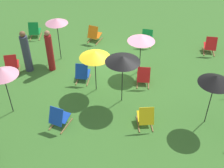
{
  "coord_description": "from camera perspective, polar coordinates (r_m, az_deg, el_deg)",
  "views": [
    {
      "loc": [
        -0.91,
        9.56,
        7.07
      ],
      "look_at": [
        0.0,
        1.2,
        0.5
      ],
      "focal_mm": 46.96,
      "sensor_mm": 36.0,
      "label": 1
    }
  ],
  "objects": [
    {
      "name": "umbrella_0",
      "position": [
        11.43,
        5.74,
        8.9
      ],
      "size": [
        1.08,
        1.08,
        1.68
      ],
      "color": "black",
      "rests_on": "ground"
    },
    {
      "name": "deckchair_4",
      "position": [
        11.5,
        -5.75,
        2.12
      ],
      "size": [
        0.5,
        0.78,
        0.83
      ],
      "rotation": [
        0.0,
        0.0,
        -0.04
      ],
      "color": "olive",
      "rests_on": "ground"
    },
    {
      "name": "umbrella_1",
      "position": [
        10.33,
        -3.38,
        5.79
      ],
      "size": [
        1.12,
        1.12,
        1.71
      ],
      "color": "black",
      "rests_on": "ground"
    },
    {
      "name": "deckchair_0",
      "position": [
        14.93,
        -14.84,
        10.01
      ],
      "size": [
        0.57,
        0.82,
        0.83
      ],
      "rotation": [
        0.0,
        0.0,
        0.13
      ],
      "color": "olive",
      "rests_on": "ground"
    },
    {
      "name": "ground_plane",
      "position": [
        11.93,
        0.62,
        1.64
      ],
      "size": [
        40.0,
        40.0,
        0.0
      ],
      "primitive_type": "plane",
      "color": "#386B28"
    },
    {
      "name": "umbrella_4",
      "position": [
        12.3,
        -10.77,
        11.93
      ],
      "size": [
        0.92,
        0.92,
        1.91
      ],
      "color": "black",
      "rests_on": "ground"
    },
    {
      "name": "deckchair_13",
      "position": [
        9.63,
        6.54,
        -6.42
      ],
      "size": [
        0.6,
        0.83,
        0.83
      ],
      "rotation": [
        0.0,
        0.0,
        0.17
      ],
      "color": "olive",
      "rests_on": "ground"
    },
    {
      "name": "deckchair_8",
      "position": [
        13.92,
        18.56,
        7.11
      ],
      "size": [
        0.52,
        0.79,
        0.83
      ],
      "rotation": [
        0.0,
        0.0,
        -0.06
      ],
      "color": "olive",
      "rests_on": "ground"
    },
    {
      "name": "person_2",
      "position": [
        12.1,
        -12.01,
        6.21
      ],
      "size": [
        0.37,
        0.37,
        1.79
      ],
      "rotation": [
        0.0,
        0.0,
        0.4
      ],
      "color": "maroon",
      "rests_on": "ground"
    },
    {
      "name": "person_0",
      "position": [
        12.28,
        -16.35,
        5.91
      ],
      "size": [
        0.45,
        0.45,
        1.8
      ],
      "rotation": [
        0.0,
        0.0,
        5.51
      ],
      "color": "#333847",
      "rests_on": "ground"
    },
    {
      "name": "deckchair_7",
      "position": [
        9.71,
        -10.29,
        -6.45
      ],
      "size": [
        0.68,
        0.87,
        0.83
      ],
      "rotation": [
        0.0,
        0.0,
        -0.3
      ],
      "color": "olive",
      "rests_on": "ground"
    },
    {
      "name": "deckchair_10",
      "position": [
        12.64,
        -18.89,
        3.7
      ],
      "size": [
        0.68,
        0.87,
        0.83
      ],
      "rotation": [
        0.0,
        0.0,
        0.3
      ],
      "color": "olive",
      "rests_on": "ground"
    },
    {
      "name": "umbrella_2",
      "position": [
        9.32,
        19.57,
        0.8
      ],
      "size": [
        1.05,
        1.05,
        1.91
      ],
      "color": "black",
      "rests_on": "ground"
    },
    {
      "name": "umbrella_3",
      "position": [
        9.85,
        -20.62,
        2.25
      ],
      "size": [
        1.0,
        1.0,
        1.84
      ],
      "color": "black",
      "rests_on": "ground"
    },
    {
      "name": "umbrella_5",
      "position": [
        9.67,
        2.11,
        4.85
      ],
      "size": [
        1.18,
        1.18,
        1.9
      ],
      "color": "black",
      "rests_on": "ground"
    },
    {
      "name": "deckchair_15",
      "position": [
        13.92,
        6.88,
        8.92
      ],
      "size": [
        0.57,
        0.81,
        0.83
      ],
      "rotation": [
        0.0,
        0.0,
        -0.13
      ],
      "color": "olive",
      "rests_on": "ground"
    },
    {
      "name": "deckchair_14",
      "position": [
        11.33,
        6.14,
        1.47
      ],
      "size": [
        0.5,
        0.77,
        0.83
      ],
      "rotation": [
        0.0,
        0.0,
        0.03
      ],
      "color": "olive",
      "rests_on": "ground"
    },
    {
      "name": "deckchair_11",
      "position": [
        14.14,
        -3.47,
        9.62
      ],
      "size": [
        0.68,
        0.87,
        0.83
      ],
      "rotation": [
        0.0,
        0.0,
        -0.3
      ],
      "color": "olive",
      "rests_on": "ground"
    }
  ]
}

